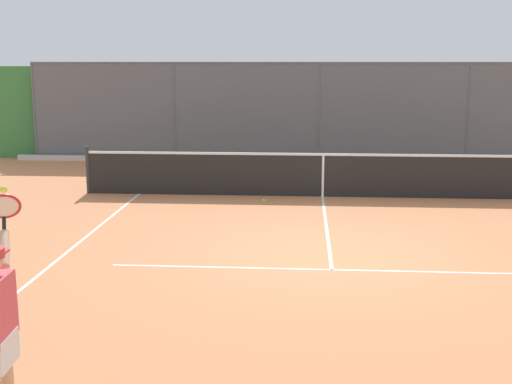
# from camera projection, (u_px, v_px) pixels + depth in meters

# --- Properties ---
(ground_plane) EXTENTS (60.00, 60.00, 0.00)m
(ground_plane) POSITION_uv_depth(u_px,v_px,m) (330.00, 256.00, 10.31)
(ground_plane) COLOR #C67A4C
(court_line_markings) EXTENTS (8.26, 9.64, 0.01)m
(court_line_markings) POSITION_uv_depth(u_px,v_px,m) (333.00, 277.00, 9.31)
(court_line_markings) COLOR white
(court_line_markings) RESTS_ON ground
(fence_backdrop) EXTENTS (20.01, 1.37, 2.91)m
(fence_backdrop) POSITION_uv_depth(u_px,v_px,m) (319.00, 114.00, 20.12)
(fence_backdrop) COLOR #565B60
(fence_backdrop) RESTS_ON ground
(tennis_net) EXTENTS (10.61, 0.09, 1.07)m
(tennis_net) POSITION_uv_depth(u_px,v_px,m) (323.00, 174.00, 14.70)
(tennis_net) COLOR #2D2D2D
(tennis_net) RESTS_ON ground
(tennis_ball_near_net) EXTENTS (0.07, 0.07, 0.07)m
(tennis_ball_near_net) POSITION_uv_depth(u_px,v_px,m) (264.00, 200.00, 14.22)
(tennis_ball_near_net) COLOR #CCDB33
(tennis_ball_near_net) RESTS_ON ground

